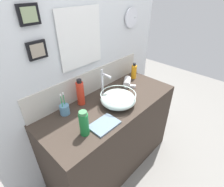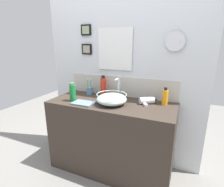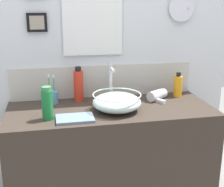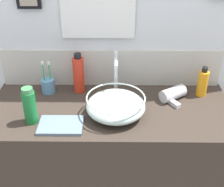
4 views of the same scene
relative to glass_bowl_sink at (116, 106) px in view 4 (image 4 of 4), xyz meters
The scene contains 10 objects.
vanity_counter 0.48m from the glass_bowl_sink, 117.23° to the left, with size 1.36×0.56×0.82m, color #382D26.
back_panel 0.50m from the glass_bowl_sink, 94.65° to the left, with size 1.93×0.10×2.45m.
glass_bowl_sink is the anchor object (origin of this frame).
faucet 0.21m from the glass_bowl_sink, 90.00° to the left, with size 0.02×0.12×0.28m.
hair_drier 0.38m from the glass_bowl_sink, 26.27° to the left, with size 0.20×0.20×0.07m.
toothbrush_cup 0.47m from the glass_bowl_sink, 149.87° to the left, with size 0.08×0.08×0.21m.
lotion_bottle 0.44m from the glass_bowl_sink, behind, with size 0.07×0.07×0.20m.
spray_bottle 0.55m from the glass_bowl_sink, 22.67° to the left, with size 0.06×0.06×0.18m.
soap_dispenser 0.34m from the glass_bowl_sink, 131.43° to the left, with size 0.07×0.07×0.25m.
hand_towel 0.30m from the glass_bowl_sink, 159.09° to the right, with size 0.22×0.16×0.02m, color slate.
Camera 4 is at (0.02, -1.43, 1.80)m, focal length 50.00 mm.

